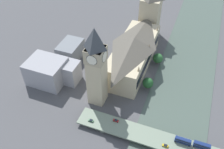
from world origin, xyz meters
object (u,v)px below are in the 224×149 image
at_px(clock_tower, 96,66).
at_px(road_bridge, 168,143).
at_px(double_decker_bus_mid, 202,146).
at_px(victoria_tower, 150,14).
at_px(parliament_hall, 134,52).
at_px(car_northbound_lead, 165,146).
at_px(car_southbound_lead, 91,121).
at_px(car_northbound_tail, 116,121).
at_px(double_decker_bus_rear, 183,141).

distance_m(clock_tower, road_bridge, 73.34).
bearing_deg(double_decker_bus_mid, victoria_tower, -60.71).
distance_m(parliament_hall, car_northbound_lead, 90.77).
relative_size(parliament_hall, double_decker_bus_mid, 7.46).
relative_size(clock_tower, road_bridge, 0.51).
height_order(parliament_hall, car_southbound_lead, parliament_hall).
bearing_deg(car_northbound_tail, double_decker_bus_rear, 179.08).
xyz_separation_m(road_bridge, car_northbound_lead, (1.53, 3.82, 1.61)).
xyz_separation_m(car_northbound_lead, car_southbound_lead, (55.11, -0.98, -0.01)).
height_order(clock_tower, road_bridge, clock_tower).
relative_size(clock_tower, car_southbound_lead, 17.06).
bearing_deg(car_northbound_lead, clock_tower, -23.06).
relative_size(road_bridge, double_decker_bus_mid, 12.03).
distance_m(road_bridge, double_decker_bus_mid, 21.66).
bearing_deg(parliament_hall, road_bridge, 123.56).
distance_m(car_northbound_lead, car_northbound_tail, 38.81).
bearing_deg(double_decker_bus_mid, road_bridge, 9.94).
bearing_deg(car_northbound_lead, double_decker_bus_mid, -161.60).
height_order(double_decker_bus_mid, car_northbound_lead, double_decker_bus_mid).
bearing_deg(double_decker_bus_mid, parliament_hall, -44.94).
relative_size(clock_tower, double_decker_bus_mid, 6.16).
bearing_deg(car_southbound_lead, road_bridge, -177.13).
relative_size(clock_tower, double_decker_bus_rear, 6.26).
height_order(double_decker_bus_rear, car_northbound_lead, double_decker_bus_rear).
distance_m(double_decker_bus_rear, car_northbound_tail, 48.38).
xyz_separation_m(victoria_tower, car_southbound_lead, (8.07, 130.63, -20.93)).
xyz_separation_m(victoria_tower, double_decker_bus_rear, (-57.31, 124.88, -19.12)).
bearing_deg(road_bridge, parliament_hall, -56.44).
distance_m(clock_tower, car_northbound_lead, 72.60).
bearing_deg(victoria_tower, car_northbound_tail, 94.13).
xyz_separation_m(double_decker_bus_mid, car_northbound_lead, (22.58, 7.51, -1.89)).
xyz_separation_m(clock_tower, car_northbound_lead, (-60.27, 25.66, -31.31)).
height_order(victoria_tower, double_decker_bus_mid, victoria_tower).
height_order(road_bridge, double_decker_bus_rear, double_decker_bus_rear).
xyz_separation_m(parliament_hall, road_bridge, (-48.51, 73.12, -12.15)).
bearing_deg(clock_tower, victoria_tower, -97.11).
bearing_deg(road_bridge, victoria_tower, -69.19).
bearing_deg(parliament_hall, double_decker_bus_mid, 135.06).
distance_m(victoria_tower, car_northbound_lead, 141.32).
xyz_separation_m(double_decker_bus_rear, car_northbound_lead, (10.26, 6.73, -1.80)).
bearing_deg(car_southbound_lead, victoria_tower, -93.53).
distance_m(victoria_tower, double_decker_bus_rear, 138.73).
bearing_deg(car_northbound_tail, car_southbound_lead, 20.97).
xyz_separation_m(parliament_hall, double_decker_bus_rear, (-57.25, 70.21, -8.74)).
distance_m(victoria_tower, double_decker_bus_mid, 143.56).
bearing_deg(road_bridge, double_decker_bus_mid, -170.06).
height_order(parliament_hall, victoria_tower, victoria_tower).
xyz_separation_m(road_bridge, double_decker_bus_rear, (-8.74, -2.91, 3.41)).
height_order(parliament_hall, car_northbound_tail, parliament_hall).
relative_size(double_decker_bus_rear, car_northbound_lead, 2.62).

